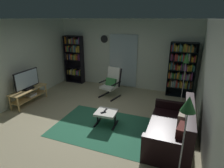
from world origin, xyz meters
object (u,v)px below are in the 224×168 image
at_px(floor_lamp_by_shelf, 186,64).
at_px(leather_sofa, 173,130).
at_px(cell_phone, 103,112).
at_px(tv_remote, 106,110).
at_px(bookshelf_near_sofa, 182,68).
at_px(bookshelf_near_tv, 74,57).
at_px(wall_clock, 104,39).
at_px(ottoman, 106,114).
at_px(tv_stand, 29,94).
at_px(lounge_armchair, 111,82).
at_px(floor_lamp_by_sofa, 187,113).
at_px(television, 27,80).

bearing_deg(floor_lamp_by_shelf, leather_sofa, -93.31).
height_order(leather_sofa, cell_phone, leather_sofa).
bearing_deg(tv_remote, bookshelf_near_sofa, 58.48).
bearing_deg(bookshelf_near_tv, wall_clock, 6.44).
bearing_deg(ottoman, tv_stand, 173.67).
distance_m(lounge_armchair, floor_lamp_by_sofa, 3.95).
height_order(leather_sofa, lounge_armchair, lounge_armchair).
height_order(bookshelf_near_sofa, lounge_armchair, bookshelf_near_sofa).
relative_size(tv_stand, bookshelf_near_tv, 0.67).
distance_m(bookshelf_near_tv, floor_lamp_by_shelf, 4.41).
relative_size(lounge_armchair, ottoman, 1.88).
bearing_deg(leather_sofa, tv_remote, 173.03).
distance_m(bookshelf_near_tv, cell_phone, 3.83).
height_order(television, lounge_armchair, television).
bearing_deg(bookshelf_near_sofa, lounge_armchair, -158.07).
bearing_deg(ottoman, cell_phone, -118.86).
xyz_separation_m(television, bookshelf_near_tv, (0.23, 2.41, 0.31)).
height_order(television, floor_lamp_by_shelf, floor_lamp_by_shelf).
bearing_deg(tv_remote, floor_lamp_by_sofa, -34.05).
relative_size(lounge_armchair, cell_phone, 7.30).
bearing_deg(floor_lamp_by_sofa, leather_sofa, 98.68).
bearing_deg(tv_stand, television, -77.48).
distance_m(tv_remote, floor_lamp_by_sofa, 2.47).
relative_size(tv_stand, floor_lamp_by_shelf, 0.78).
relative_size(bookshelf_near_tv, cell_phone, 13.90).
height_order(ottoman, floor_lamp_by_shelf, floor_lamp_by_shelf).
relative_size(ottoman, floor_lamp_by_shelf, 0.33).
bearing_deg(wall_clock, cell_phone, -67.53).
distance_m(leather_sofa, tv_remote, 1.70).
relative_size(lounge_armchair, floor_lamp_by_sofa, 0.64).
xyz_separation_m(ottoman, floor_lamp_by_sofa, (1.81, -1.26, 1.01)).
height_order(bookshelf_near_tv, bookshelf_near_sofa, bookshelf_near_tv).
height_order(lounge_armchair, tv_remote, lounge_armchair).
bearing_deg(bookshelf_near_tv, television, -95.52).
bearing_deg(lounge_armchair, ottoman, -72.89).
relative_size(bookshelf_near_tv, wall_clock, 6.71).
relative_size(tv_remote, floor_lamp_by_sofa, 0.09).
relative_size(television, cell_phone, 6.70).
xyz_separation_m(bookshelf_near_sofa, cell_phone, (-1.71, -2.77, -0.63)).
xyz_separation_m(leather_sofa, tv_remote, (-1.69, 0.21, 0.07)).
bearing_deg(ottoman, bookshelf_near_tv, 133.49).
bearing_deg(ottoman, bookshelf_near_sofa, 58.30).
xyz_separation_m(television, cell_phone, (2.76, -0.38, -0.40)).
bearing_deg(bookshelf_near_sofa, floor_lamp_by_shelf, -82.27).
height_order(bookshelf_near_sofa, tv_remote, bookshelf_near_sofa).
relative_size(leather_sofa, tv_remote, 12.58).
distance_m(television, lounge_armchair, 2.71).
bearing_deg(bookshelf_near_sofa, television, -151.83).
relative_size(lounge_armchair, wall_clock, 3.53).
bearing_deg(lounge_armchair, leather_sofa, -41.48).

